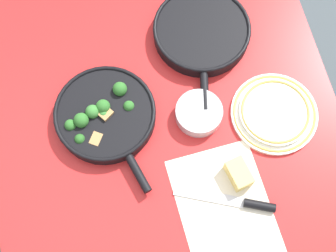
{
  "coord_description": "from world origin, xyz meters",
  "views": [
    {
      "loc": [
        0.44,
        -0.1,
        2.03
      ],
      "look_at": [
        0.0,
        0.0,
        0.79
      ],
      "focal_mm": 50.0,
      "sensor_mm": 36.0,
      "label": 1
    }
  ],
  "objects_px": {
    "skillet_eggs": "(202,32)",
    "grater_knife": "(239,202)",
    "prep_bowl_steel": "(199,113)",
    "skillet_broccoli": "(105,115)",
    "dinner_plate_stack": "(275,113)",
    "cheese_block": "(239,174)"
  },
  "relations": [
    {
      "from": "skillet_eggs",
      "to": "grater_knife",
      "type": "height_order",
      "value": "skillet_eggs"
    },
    {
      "from": "grater_knife",
      "to": "prep_bowl_steel",
      "type": "height_order",
      "value": "prep_bowl_steel"
    },
    {
      "from": "skillet_eggs",
      "to": "prep_bowl_steel",
      "type": "distance_m",
      "value": 0.27
    },
    {
      "from": "skillet_broccoli",
      "to": "dinner_plate_stack",
      "type": "relative_size",
      "value": 1.57
    },
    {
      "from": "grater_knife",
      "to": "prep_bowl_steel",
      "type": "xyz_separation_m",
      "value": [
        -0.27,
        -0.05,
        0.01
      ]
    },
    {
      "from": "cheese_block",
      "to": "dinner_plate_stack",
      "type": "distance_m",
      "value": 0.22
    },
    {
      "from": "skillet_eggs",
      "to": "cheese_block",
      "type": "bearing_deg",
      "value": 10.53
    },
    {
      "from": "skillet_broccoli",
      "to": "cheese_block",
      "type": "relative_size",
      "value": 4.41
    },
    {
      "from": "skillet_eggs",
      "to": "grater_knife",
      "type": "bearing_deg",
      "value": 8.9
    },
    {
      "from": "grater_knife",
      "to": "prep_bowl_steel",
      "type": "relative_size",
      "value": 1.96
    },
    {
      "from": "prep_bowl_steel",
      "to": "cheese_block",
      "type": "bearing_deg",
      "value": 17.63
    },
    {
      "from": "skillet_broccoli",
      "to": "grater_knife",
      "type": "xyz_separation_m",
      "value": [
        0.32,
        0.31,
        -0.02
      ]
    },
    {
      "from": "prep_bowl_steel",
      "to": "skillet_eggs",
      "type": "bearing_deg",
      "value": 164.38
    },
    {
      "from": "grater_knife",
      "to": "cheese_block",
      "type": "height_order",
      "value": "cheese_block"
    },
    {
      "from": "cheese_block",
      "to": "prep_bowl_steel",
      "type": "xyz_separation_m",
      "value": [
        -0.2,
        -0.06,
        -0.0
      ]
    },
    {
      "from": "skillet_broccoli",
      "to": "dinner_plate_stack",
      "type": "xyz_separation_m",
      "value": [
        0.09,
        0.48,
        -0.01
      ]
    },
    {
      "from": "grater_knife",
      "to": "cheese_block",
      "type": "relative_size",
      "value": 2.95
    },
    {
      "from": "skillet_eggs",
      "to": "dinner_plate_stack",
      "type": "distance_m",
      "value": 0.33
    },
    {
      "from": "dinner_plate_stack",
      "to": "prep_bowl_steel",
      "type": "xyz_separation_m",
      "value": [
        -0.04,
        -0.21,
        0.01
      ]
    },
    {
      "from": "cheese_block",
      "to": "skillet_eggs",
      "type": "bearing_deg",
      "value": 178.88
    },
    {
      "from": "skillet_broccoli",
      "to": "dinner_plate_stack",
      "type": "height_order",
      "value": "skillet_broccoli"
    },
    {
      "from": "grater_knife",
      "to": "cheese_block",
      "type": "xyz_separation_m",
      "value": [
        -0.07,
        0.02,
        0.02
      ]
    }
  ]
}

